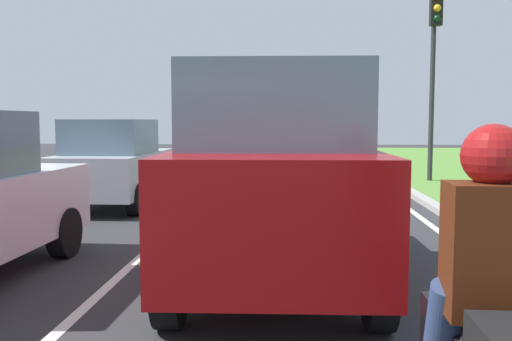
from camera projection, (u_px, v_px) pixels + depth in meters
ground_plane at (232, 204)px, 11.83m from camera, size 60.00×60.00×0.00m
lane_line_center at (199, 203)px, 11.87m from camera, size 0.12×32.00×0.01m
lane_line_right_edge at (403, 205)px, 11.61m from camera, size 0.12×32.00×0.01m
curb_right at (428, 202)px, 11.58m from camera, size 0.24×48.00×0.12m
car_suv_ahead at (275, 174)px, 6.09m from camera, size 2.06×4.54×2.28m
car_hatchback_far at (114, 163)px, 11.43m from camera, size 1.73×3.70×1.78m
rider_person at (490, 247)px, 2.49m from camera, size 0.51×0.41×1.16m
traffic_light_near_right at (434, 51)px, 15.45m from camera, size 0.32×0.50×5.37m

